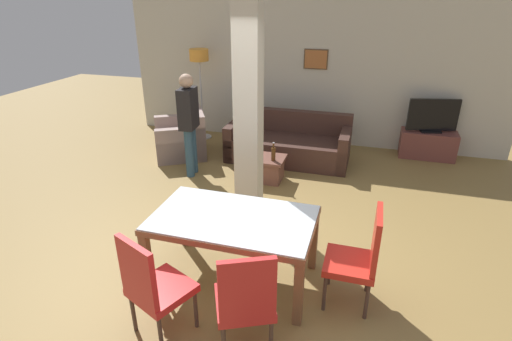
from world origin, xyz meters
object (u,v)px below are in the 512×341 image
at_px(dining_table, 233,230).
at_px(coffee_table, 267,168).
at_px(standing_person, 189,119).
at_px(sofa, 289,144).
at_px(armchair, 182,139).
at_px(tv_stand, 428,145).
at_px(bottle, 273,154).
at_px(dining_chair_near_left, 153,285).
at_px(dining_chair_near_right, 245,299).
at_px(tv_screen, 433,116).
at_px(dining_chair_head_right, 360,255).
at_px(floor_lamp, 199,63).

height_order(dining_table, coffee_table, dining_table).
bearing_deg(standing_person, sofa, 121.96).
bearing_deg(armchair, tv_stand, -105.44).
xyz_separation_m(armchair, bottle, (1.88, -0.71, 0.21)).
height_order(dining_chair_near_left, coffee_table, dining_chair_near_left).
height_order(armchair, bottle, armchair).
relative_size(dining_chair_near_right, standing_person, 0.62).
distance_m(tv_stand, tv_screen, 0.53).
bearing_deg(sofa, tv_stand, -161.76).
distance_m(dining_chair_near_left, dining_chair_near_right, 0.79).
bearing_deg(tv_stand, standing_person, -153.75).
distance_m(dining_chair_near_right, bottle, 3.20).
relative_size(sofa, standing_person, 1.29).
relative_size(dining_chair_near_right, tv_stand, 1.07).
bearing_deg(dining_chair_near_right, dining_table, 90.00).
bearing_deg(tv_screen, dining_chair_near_right, 56.76).
xyz_separation_m(sofa, tv_stand, (2.36, 0.78, -0.04)).
xyz_separation_m(dining_chair_head_right, armchair, (-3.28, 3.02, -0.26)).
distance_m(dining_table, sofa, 3.35).
xyz_separation_m(dining_chair_near_left, tv_screen, (2.61, 5.01, 0.22)).
bearing_deg(sofa, dining_chair_near_right, 97.41).
xyz_separation_m(dining_chair_near_left, bottle, (0.22, 3.20, -0.05)).
xyz_separation_m(armchair, tv_stand, (4.26, 1.09, -0.04)).
bearing_deg(dining_chair_near_left, dining_table, 90.00).
height_order(sofa, bottle, sofa).
distance_m(coffee_table, tv_screen, 3.09).
distance_m(coffee_table, bottle, 0.33).
height_order(dining_chair_head_right, dining_chair_near_right, same).
bearing_deg(coffee_table, standing_person, -174.22).
bearing_deg(dining_chair_head_right, standing_person, 50.46).
distance_m(tv_screen, standing_person, 4.17).
bearing_deg(tv_screen, dining_chair_head_right, 63.45).
distance_m(dining_table, armchair, 3.66).
height_order(dining_chair_near_right, floor_lamp, floor_lamp).
xyz_separation_m(dining_chair_near_left, standing_person, (-1.13, 3.16, 0.39)).
bearing_deg(floor_lamp, dining_table, -62.60).
bearing_deg(dining_chair_head_right, sofa, 22.40).
height_order(tv_stand, standing_person, standing_person).
distance_m(bottle, tv_stand, 3.00).
relative_size(bottle, tv_stand, 0.31).
relative_size(armchair, tv_screen, 1.48).
xyz_separation_m(dining_table, bottle, (-0.17, 2.31, -0.10)).
bearing_deg(tv_stand, tv_screen, 0.00).
bearing_deg(dining_chair_near_left, bottle, 109.83).
bearing_deg(armchair, tv_screen, -105.44).
xyz_separation_m(dining_table, dining_chair_near_left, (-0.39, -0.89, -0.05)).
xyz_separation_m(sofa, tv_screen, (2.36, 0.78, 0.49)).
relative_size(dining_chair_head_right, tv_stand, 1.07).
distance_m(floor_lamp, standing_person, 1.88).
bearing_deg(dining_chair_head_right, coffee_table, 32.41).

